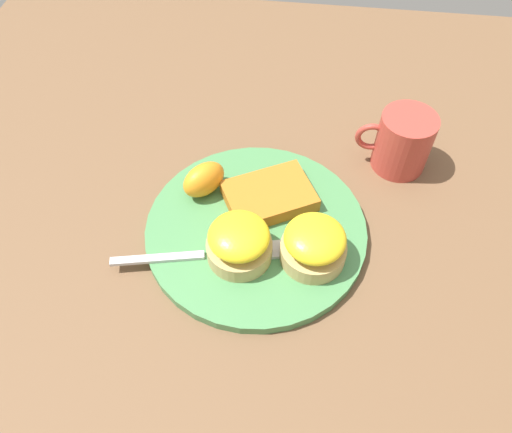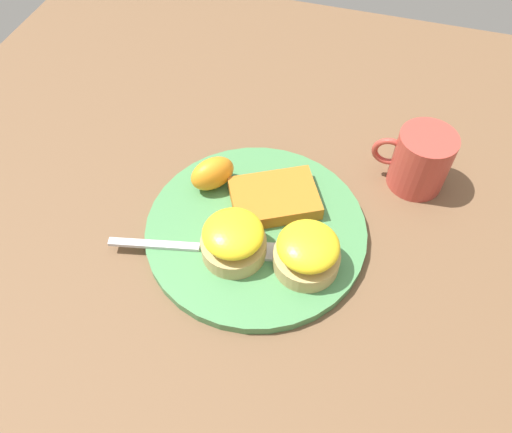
{
  "view_description": "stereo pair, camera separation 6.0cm",
  "coord_description": "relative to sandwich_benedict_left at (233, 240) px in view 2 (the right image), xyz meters",
  "views": [
    {
      "loc": [
        -0.05,
        0.36,
        0.52
      ],
      "look_at": [
        0.0,
        0.0,
        0.03
      ],
      "focal_mm": 35.0,
      "sensor_mm": 36.0,
      "label": 1
    },
    {
      "loc": [
        -0.11,
        0.35,
        0.52
      ],
      "look_at": [
        0.0,
        0.0,
        0.03
      ],
      "focal_mm": 35.0,
      "sensor_mm": 36.0,
      "label": 2
    }
  ],
  "objects": [
    {
      "name": "ground_plane",
      "position": [
        -0.01,
        -0.04,
        -0.04
      ],
      "size": [
        1.1,
        1.1,
        0.0
      ],
      "primitive_type": "plane",
      "color": "brown"
    },
    {
      "name": "plate",
      "position": [
        -0.01,
        -0.04,
        -0.03
      ],
      "size": [
        0.28,
        0.28,
        0.01
      ],
      "primitive_type": "cylinder",
      "color": "#47844C",
      "rests_on": "ground_plane"
    },
    {
      "name": "sandwich_benedict_left",
      "position": [
        0.0,
        0.0,
        0.0
      ],
      "size": [
        0.08,
        0.08,
        0.05
      ],
      "color": "tan",
      "rests_on": "plate"
    },
    {
      "name": "sandwich_benedict_right",
      "position": [
        -0.09,
        -0.01,
        0.0
      ],
      "size": [
        0.08,
        0.08,
        0.05
      ],
      "color": "tan",
      "rests_on": "plate"
    },
    {
      "name": "hashbrown_patty",
      "position": [
        -0.03,
        -0.09,
        -0.02
      ],
      "size": [
        0.13,
        0.12,
        0.02
      ],
      "primitive_type": "cube",
      "rotation": [
        0.0,
        0.0,
        0.49
      ],
      "color": "#B66A1F",
      "rests_on": "plate"
    },
    {
      "name": "orange_wedge",
      "position": [
        0.06,
        -0.09,
        -0.0
      ],
      "size": [
        0.07,
        0.07,
        0.04
      ],
      "primitive_type": "ellipsoid",
      "rotation": [
        0.0,
        0.0,
        0.84
      ],
      "color": "orange",
      "rests_on": "plate"
    },
    {
      "name": "fork",
      "position": [
        0.03,
        0.01,
        -0.02
      ],
      "size": [
        0.21,
        0.06,
        0.0
      ],
      "color": "silver",
      "rests_on": "plate"
    },
    {
      "name": "cup",
      "position": [
        -0.2,
        -0.19,
        0.0
      ],
      "size": [
        0.1,
        0.07,
        0.08
      ],
      "color": "#B23D33",
      "rests_on": "ground_plane"
    }
  ]
}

